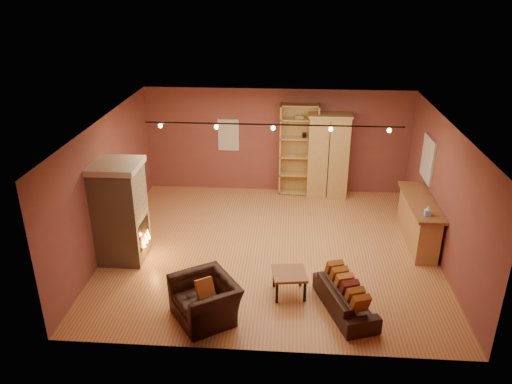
# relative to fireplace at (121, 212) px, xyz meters

# --- Properties ---
(floor) EXTENTS (7.00, 7.00, 0.00)m
(floor) POSITION_rel_fireplace_xyz_m (3.04, 0.60, -1.06)
(floor) COLOR #A9693C
(floor) RESTS_ON ground
(ceiling) EXTENTS (7.00, 7.00, 0.00)m
(ceiling) POSITION_rel_fireplace_xyz_m (3.04, 0.60, 1.74)
(ceiling) COLOR brown
(ceiling) RESTS_ON back_wall
(back_wall) EXTENTS (7.00, 0.02, 2.80)m
(back_wall) POSITION_rel_fireplace_xyz_m (3.04, 3.85, 0.34)
(back_wall) COLOR brown
(back_wall) RESTS_ON floor
(left_wall) EXTENTS (0.02, 6.50, 2.80)m
(left_wall) POSITION_rel_fireplace_xyz_m (-0.46, 0.60, 0.34)
(left_wall) COLOR brown
(left_wall) RESTS_ON floor
(right_wall) EXTENTS (0.02, 6.50, 2.80)m
(right_wall) POSITION_rel_fireplace_xyz_m (6.54, 0.60, 0.34)
(right_wall) COLOR brown
(right_wall) RESTS_ON floor
(fireplace) EXTENTS (1.01, 0.98, 2.12)m
(fireplace) POSITION_rel_fireplace_xyz_m (0.00, 0.00, 0.00)
(fireplace) COLOR tan
(fireplace) RESTS_ON floor
(back_window) EXTENTS (0.56, 0.04, 0.86)m
(back_window) POSITION_rel_fireplace_xyz_m (1.74, 3.83, 0.49)
(back_window) COLOR silver
(back_window) RESTS_ON back_wall
(bookcase) EXTENTS (1.01, 0.39, 2.46)m
(bookcase) POSITION_rel_fireplace_xyz_m (3.62, 3.72, 0.19)
(bookcase) COLOR tan
(bookcase) RESTS_ON floor
(armoire) EXTENTS (1.11, 0.63, 2.25)m
(armoire) POSITION_rel_fireplace_xyz_m (4.39, 3.56, 0.07)
(armoire) COLOR tan
(armoire) RESTS_ON floor
(bar_counter) EXTENTS (0.58, 2.14, 1.03)m
(bar_counter) POSITION_rel_fireplace_xyz_m (6.24, 1.10, -0.54)
(bar_counter) COLOR tan
(bar_counter) RESTS_ON floor
(tissue_box) EXTENTS (0.13, 0.13, 0.23)m
(tissue_box) POSITION_rel_fireplace_xyz_m (6.19, 0.36, 0.06)
(tissue_box) COLOR #89B4DB
(tissue_box) RESTS_ON bar_counter
(right_window) EXTENTS (0.05, 0.90, 1.00)m
(right_window) POSITION_rel_fireplace_xyz_m (6.51, 2.00, 0.59)
(right_window) COLOR silver
(right_window) RESTS_ON right_wall
(loveseat) EXTENTS (0.95, 1.66, 0.70)m
(loveseat) POSITION_rel_fireplace_xyz_m (4.44, -1.49, -0.72)
(loveseat) COLOR black
(loveseat) RESTS_ON floor
(armchair) EXTENTS (1.21, 1.32, 0.96)m
(armchair) POSITION_rel_fireplace_xyz_m (2.02, -1.86, -0.58)
(armchair) COLOR black
(armchair) RESTS_ON floor
(coffee_table) EXTENTS (0.69, 0.69, 0.46)m
(coffee_table) POSITION_rel_fireplace_xyz_m (3.45, -1.07, -0.67)
(coffee_table) COLOR brown
(coffee_table) RESTS_ON floor
(track_rail) EXTENTS (5.20, 0.09, 0.13)m
(track_rail) POSITION_rel_fireplace_xyz_m (3.04, 0.80, 1.63)
(track_rail) COLOR black
(track_rail) RESTS_ON ceiling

